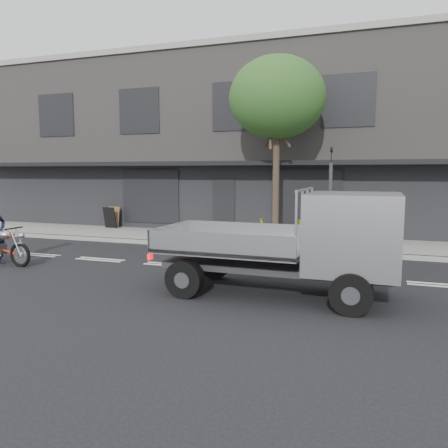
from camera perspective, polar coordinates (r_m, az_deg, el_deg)
ground at (r=12.89m, az=-7.03°, el=-5.32°), size 80.00×80.00×0.00m
sidewalk at (r=17.15m, az=-0.16°, el=-1.98°), size 32.00×3.20×0.15m
kerb at (r=15.67m, az=-2.08°, el=-2.83°), size 32.00×0.20×0.15m
building_main at (r=23.33m, az=5.22°, el=9.99°), size 26.00×10.00×8.00m
street_tree at (r=16.09m, az=6.95°, el=15.99°), size 3.40×3.40×6.74m
traffic_light_pole at (r=14.77m, az=13.67°, el=2.56°), size 0.12×0.12×3.50m
motorcycle at (r=14.29m, az=-27.21°, el=-2.45°), size 2.22×0.64×1.14m
flatbed_ute at (r=9.42m, az=13.59°, el=-1.59°), size 5.16×2.21×2.37m
construction_barrier at (r=15.95m, az=7.14°, el=-0.88°), size 1.64×1.04×0.86m
sandwich_board at (r=20.53m, az=-14.71°, el=0.81°), size 0.63×0.44×0.96m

